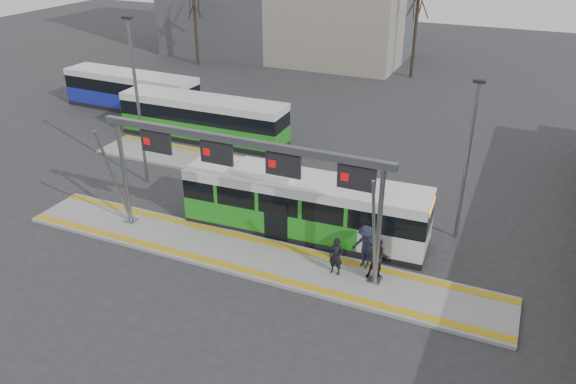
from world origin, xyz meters
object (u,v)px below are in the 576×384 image
(passenger_b, at_px, (378,259))
(passenger_c, at_px, (366,247))
(passenger_a, at_px, (336,256))
(gantry, at_px, (241,163))
(hero_bus, at_px, (304,206))

(passenger_b, distance_m, passenger_c, 0.91)
(passenger_a, relative_size, passenger_c, 0.84)
(passenger_c, bearing_deg, gantry, -155.42)
(passenger_a, distance_m, passenger_c, 1.33)
(hero_bus, bearing_deg, passenger_b, -32.07)
(hero_bus, distance_m, passenger_b, 4.76)
(passenger_a, distance_m, passenger_b, 1.67)
(passenger_b, bearing_deg, passenger_a, 174.66)
(passenger_b, relative_size, passenger_c, 0.94)
(hero_bus, xyz_separation_m, passenger_b, (4.14, -2.32, -0.36))
(hero_bus, relative_size, passenger_a, 6.97)
(passenger_a, bearing_deg, hero_bus, 133.93)
(gantry, distance_m, passenger_a, 5.40)
(gantry, xyz_separation_m, passenger_b, (5.87, 0.25, -3.25))
(passenger_c, bearing_deg, hero_bus, 168.69)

